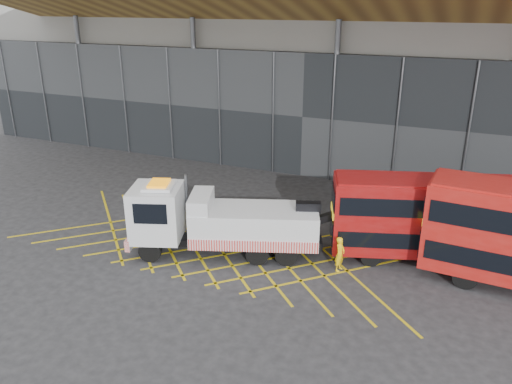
% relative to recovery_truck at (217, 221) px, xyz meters
% --- Properties ---
extents(ground_plane, '(120.00, 120.00, 0.00)m').
position_rel_recovery_truck_xyz_m(ground_plane, '(-2.05, 0.74, -1.63)').
color(ground_plane, '#242427').
extents(road_markings, '(19.96, 7.16, 0.01)m').
position_rel_recovery_truck_xyz_m(road_markings, '(-0.45, 0.74, -1.62)').
color(road_markings, gold).
rests_on(road_markings, ground_plane).
extents(construction_building, '(55.00, 23.97, 18.00)m').
position_rel_recovery_truck_xyz_m(construction_building, '(-0.13, 19.14, 7.35)').
color(construction_building, '#969590').
rests_on(construction_building, ground_plane).
extents(recovery_truck, '(9.92, 5.21, 3.52)m').
position_rel_recovery_truck_xyz_m(recovery_truck, '(0.00, 0.00, 0.00)').
color(recovery_truck, black).
rests_on(recovery_truck, ground_plane).
extents(bus_towed, '(9.58, 4.99, 3.82)m').
position_rel_recovery_truck_xyz_m(bus_towed, '(9.29, 3.45, 0.50)').
color(bus_towed, maroon).
rests_on(bus_towed, ground_plane).
extents(worker, '(0.46, 0.63, 1.57)m').
position_rel_recovery_truck_xyz_m(worker, '(5.59, 0.69, -0.84)').
color(worker, yellow).
rests_on(worker, ground_plane).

